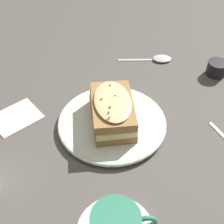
% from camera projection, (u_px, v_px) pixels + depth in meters
% --- Properties ---
extents(ground_plane, '(2.40, 2.40, 0.00)m').
position_uv_depth(ground_plane, '(119.00, 131.00, 0.75)').
color(ground_plane, '#514C47').
extents(dinner_plate, '(0.26, 0.26, 0.02)m').
position_uv_depth(dinner_plate, '(112.00, 123.00, 0.75)').
color(dinner_plate, silver).
rests_on(dinner_plate, ground_plane).
extents(sandwich, '(0.12, 0.17, 0.07)m').
position_uv_depth(sandwich, '(112.00, 111.00, 0.73)').
color(sandwich, '#A37542').
rests_on(sandwich, dinner_plate).
extents(spoon, '(0.16, 0.07, 0.01)m').
position_uv_depth(spoon, '(159.00, 59.00, 0.95)').
color(spoon, silver).
rests_on(spoon, ground_plane).
extents(napkin, '(0.14, 0.13, 0.00)m').
position_uv_depth(napkin, '(16.00, 117.00, 0.78)').
color(napkin, silver).
rests_on(napkin, ground_plane).
extents(condiment_pot, '(0.06, 0.06, 0.04)m').
position_uv_depth(condiment_pot, '(217.00, 68.00, 0.89)').
color(condiment_pot, black).
rests_on(condiment_pot, ground_plane).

